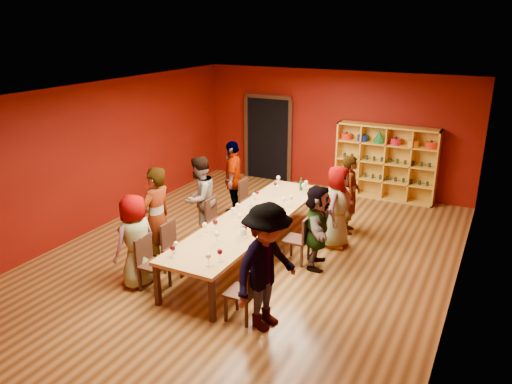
% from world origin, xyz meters
% --- Properties ---
extents(room_shell, '(7.10, 9.10, 3.04)m').
position_xyz_m(room_shell, '(0.00, 0.00, 1.50)').
color(room_shell, brown).
rests_on(room_shell, ground).
extents(tasting_table, '(1.10, 4.50, 0.75)m').
position_xyz_m(tasting_table, '(0.00, 0.00, 0.70)').
color(tasting_table, tan).
rests_on(tasting_table, ground).
extents(doorway, '(1.40, 0.17, 2.30)m').
position_xyz_m(doorway, '(-1.80, 4.43, 1.12)').
color(doorway, black).
rests_on(doorway, ground).
extents(shelving_unit, '(2.40, 0.40, 1.80)m').
position_xyz_m(shelving_unit, '(1.40, 4.32, 0.98)').
color(shelving_unit, gold).
rests_on(shelving_unit, ground).
extents(chair_person_left_0, '(0.42, 0.42, 0.89)m').
position_xyz_m(chair_person_left_0, '(-0.91, -1.81, 0.50)').
color(chair_person_left_0, black).
rests_on(chair_person_left_0, ground).
extents(person_left_0, '(0.56, 0.83, 1.56)m').
position_xyz_m(person_left_0, '(-1.17, -1.81, 0.78)').
color(person_left_0, pink).
rests_on(person_left_0, ground).
extents(chair_person_left_1, '(0.42, 0.42, 0.89)m').
position_xyz_m(chair_person_left_1, '(-0.91, -1.15, 0.50)').
color(chair_person_left_1, black).
rests_on(chair_person_left_1, ground).
extents(person_left_1, '(0.54, 0.71, 1.84)m').
position_xyz_m(person_left_1, '(-1.25, -1.15, 0.92)').
color(person_left_1, silver).
rests_on(person_left_1, ground).
extents(chair_person_left_2, '(0.42, 0.42, 0.89)m').
position_xyz_m(chair_person_left_2, '(-0.91, 0.23, 0.50)').
color(chair_person_left_2, black).
rests_on(chair_person_left_2, ground).
extents(person_left_2, '(0.49, 0.84, 1.68)m').
position_xyz_m(person_left_2, '(-1.28, 0.23, 0.84)').
color(person_left_2, pink).
rests_on(person_left_2, ground).
extents(chair_person_left_4, '(0.42, 0.42, 0.89)m').
position_xyz_m(chair_person_left_4, '(-0.91, 1.55, 0.50)').
color(chair_person_left_4, black).
rests_on(chair_person_left_4, ground).
extents(person_left_4, '(0.79, 1.10, 1.72)m').
position_xyz_m(person_left_4, '(-1.27, 1.55, 0.86)').
color(person_left_4, silver).
rests_on(person_left_4, ground).
extents(chair_person_right_0, '(0.42, 0.42, 0.89)m').
position_xyz_m(chair_person_right_0, '(0.91, -1.91, 0.50)').
color(chair_person_right_0, black).
rests_on(chair_person_right_0, ground).
extents(person_right_0, '(0.75, 1.28, 1.87)m').
position_xyz_m(person_right_0, '(1.23, -1.91, 0.93)').
color(person_right_0, silver).
rests_on(person_right_0, ground).
extents(chair_person_right_2, '(0.42, 0.42, 0.89)m').
position_xyz_m(chair_person_right_2, '(0.91, 0.15, 0.50)').
color(chair_person_right_2, black).
rests_on(chair_person_right_2, ground).
extents(person_right_2, '(0.74, 1.46, 1.51)m').
position_xyz_m(person_right_2, '(1.21, 0.15, 0.76)').
color(person_right_2, '#131434').
rests_on(person_right_2, ground).
extents(chair_person_right_3, '(0.42, 0.42, 0.89)m').
position_xyz_m(chair_person_right_3, '(0.91, 1.12, 0.50)').
color(chair_person_right_3, black).
rests_on(chair_person_right_3, ground).
extents(person_right_3, '(0.44, 0.79, 1.60)m').
position_xyz_m(person_right_3, '(1.24, 1.12, 0.80)').
color(person_right_3, '#161E3D').
rests_on(person_right_3, ground).
extents(chair_person_right_4, '(0.42, 0.42, 0.89)m').
position_xyz_m(chair_person_right_4, '(0.91, 1.88, 0.50)').
color(chair_person_right_4, black).
rests_on(chair_person_right_4, ground).
extents(person_right_4, '(0.57, 0.68, 1.62)m').
position_xyz_m(person_right_4, '(1.26, 1.88, 0.81)').
color(person_right_4, '#48484D').
rests_on(person_right_4, ground).
extents(wine_glass_0, '(0.09, 0.09, 0.22)m').
position_xyz_m(wine_glass_0, '(0.29, -0.82, 0.91)').
color(wine_glass_0, white).
rests_on(wine_glass_0, tasting_table).
extents(wine_glass_1, '(0.09, 0.09, 0.22)m').
position_xyz_m(wine_glass_1, '(0.32, -0.92, 0.91)').
color(wine_glass_1, white).
rests_on(wine_glass_1, tasting_table).
extents(wine_glass_2, '(0.08, 0.08, 0.19)m').
position_xyz_m(wine_glass_2, '(0.13, 0.44, 0.89)').
color(wine_glass_2, white).
rests_on(wine_glass_2, tasting_table).
extents(wine_glass_3, '(0.09, 0.09, 0.22)m').
position_xyz_m(wine_glass_3, '(0.32, 1.69, 0.91)').
color(wine_glass_3, white).
rests_on(wine_glass_3, tasting_table).
extents(wine_glass_4, '(0.08, 0.08, 0.20)m').
position_xyz_m(wine_glass_4, '(-0.04, -0.37, 0.89)').
color(wine_glass_4, white).
rests_on(wine_glass_4, tasting_table).
extents(wine_glass_5, '(0.07, 0.07, 0.18)m').
position_xyz_m(wine_glass_5, '(-0.28, 1.62, 0.88)').
color(wine_glass_5, white).
rests_on(wine_glass_5, tasting_table).
extents(wine_glass_6, '(0.08, 0.08, 0.19)m').
position_xyz_m(wine_glass_6, '(-0.38, -1.80, 0.89)').
color(wine_glass_6, white).
rests_on(wine_glass_6, tasting_table).
extents(wine_glass_7, '(0.07, 0.07, 0.18)m').
position_xyz_m(wine_glass_7, '(-0.37, 0.79, 0.88)').
color(wine_glass_7, white).
rests_on(wine_glass_7, tasting_table).
extents(wine_glass_8, '(0.08, 0.08, 0.21)m').
position_xyz_m(wine_glass_8, '(0.29, 1.91, 0.90)').
color(wine_glass_8, white).
rests_on(wine_glass_8, tasting_table).
extents(wine_glass_9, '(0.08, 0.08, 0.21)m').
position_xyz_m(wine_glass_9, '(0.30, 0.75, 0.90)').
color(wine_glass_9, white).
rests_on(wine_glass_9, tasting_table).
extents(wine_glass_10, '(0.07, 0.07, 0.18)m').
position_xyz_m(wine_glass_10, '(-0.34, -0.11, 0.88)').
color(wine_glass_10, white).
rests_on(wine_glass_10, tasting_table).
extents(wine_glass_11, '(0.09, 0.09, 0.21)m').
position_xyz_m(wine_glass_11, '(-0.27, -0.82, 0.90)').
color(wine_glass_11, white).
rests_on(wine_glass_11, tasting_table).
extents(wine_glass_12, '(0.09, 0.09, 0.21)m').
position_xyz_m(wine_glass_12, '(0.02, -1.25, 0.91)').
color(wine_glass_12, white).
rests_on(wine_glass_12, tasting_table).
extents(wine_glass_13, '(0.09, 0.09, 0.22)m').
position_xyz_m(wine_glass_13, '(-0.35, -1.02, 0.91)').
color(wine_glass_13, white).
rests_on(wine_glass_13, tasting_table).
extents(wine_glass_14, '(0.08, 0.08, 0.20)m').
position_xyz_m(wine_glass_14, '(0.38, -1.74, 0.90)').
color(wine_glass_14, white).
rests_on(wine_glass_14, tasting_table).
extents(wine_glass_15, '(0.08, 0.08, 0.21)m').
position_xyz_m(wine_glass_15, '(-0.37, 1.95, 0.90)').
color(wine_glass_15, white).
rests_on(wine_glass_15, tasting_table).
extents(wine_glass_16, '(0.07, 0.07, 0.18)m').
position_xyz_m(wine_glass_16, '(-0.37, 0.95, 0.88)').
color(wine_glass_16, white).
rests_on(wine_glass_16, tasting_table).
extents(wine_glass_17, '(0.08, 0.08, 0.21)m').
position_xyz_m(wine_glass_17, '(0.38, 0.91, 0.90)').
color(wine_glass_17, white).
rests_on(wine_glass_17, tasting_table).
extents(wine_glass_18, '(0.08, 0.08, 0.20)m').
position_xyz_m(wine_glass_18, '(-0.12, 1.37, 0.90)').
color(wine_glass_18, white).
rests_on(wine_glass_18, tasting_table).
extents(wine_glass_19, '(0.07, 0.07, 0.18)m').
position_xyz_m(wine_glass_19, '(0.26, 0.16, 0.88)').
color(wine_glass_19, white).
rests_on(wine_glass_19, tasting_table).
extents(wine_glass_20, '(0.08, 0.08, 0.20)m').
position_xyz_m(wine_glass_20, '(-0.32, -1.96, 0.90)').
color(wine_glass_20, white).
rests_on(wine_glass_20, tasting_table).
extents(wine_glass_21, '(0.08, 0.08, 0.21)m').
position_xyz_m(wine_glass_21, '(0.30, -1.94, 0.90)').
color(wine_glass_21, white).
rests_on(wine_glass_21, tasting_table).
extents(wine_glass_22, '(0.08, 0.08, 0.20)m').
position_xyz_m(wine_glass_22, '(0.33, -0.02, 0.90)').
color(wine_glass_22, white).
rests_on(wine_glass_22, tasting_table).
extents(wine_glass_23, '(0.08, 0.08, 0.20)m').
position_xyz_m(wine_glass_23, '(-0.33, 0.07, 0.90)').
color(wine_glass_23, white).
rests_on(wine_glass_23, tasting_table).
extents(spittoon_bowl, '(0.27, 0.27, 0.15)m').
position_xyz_m(spittoon_bowl, '(0.16, -0.01, 0.81)').
color(spittoon_bowl, '#B5B7BC').
rests_on(spittoon_bowl, tasting_table).
extents(carafe_a, '(0.10, 0.10, 0.24)m').
position_xyz_m(carafe_a, '(-0.10, 0.16, 0.86)').
color(carafe_a, white).
rests_on(carafe_a, tasting_table).
extents(carafe_b, '(0.12, 0.12, 0.28)m').
position_xyz_m(carafe_b, '(0.21, -0.71, 0.88)').
color(carafe_b, white).
rests_on(carafe_b, tasting_table).
extents(wine_bottle, '(0.07, 0.07, 0.28)m').
position_xyz_m(wine_bottle, '(0.20, 1.85, 0.86)').
color(wine_bottle, '#14371B').
rests_on(wine_bottle, tasting_table).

